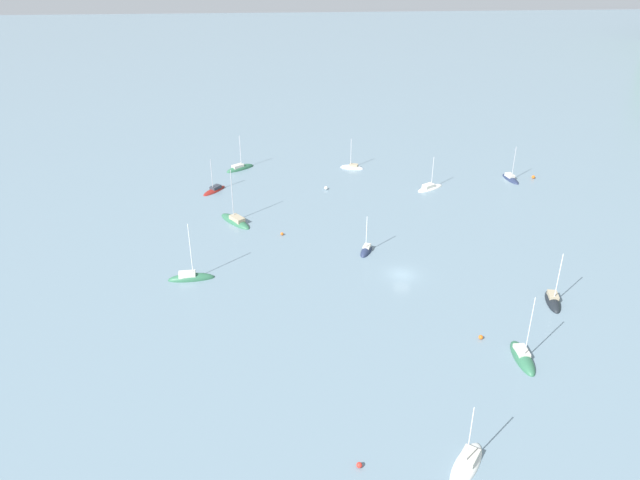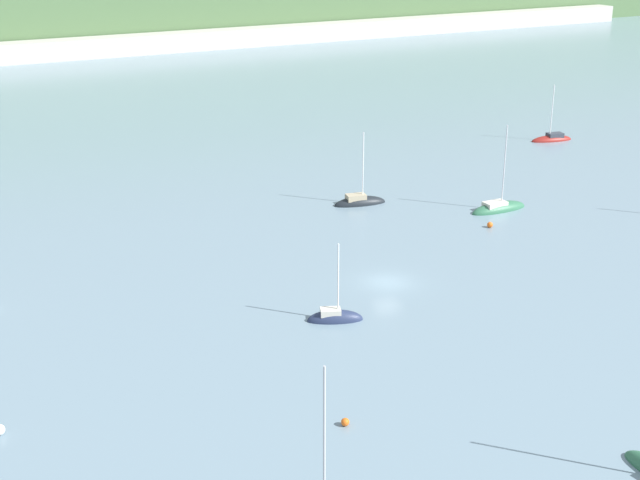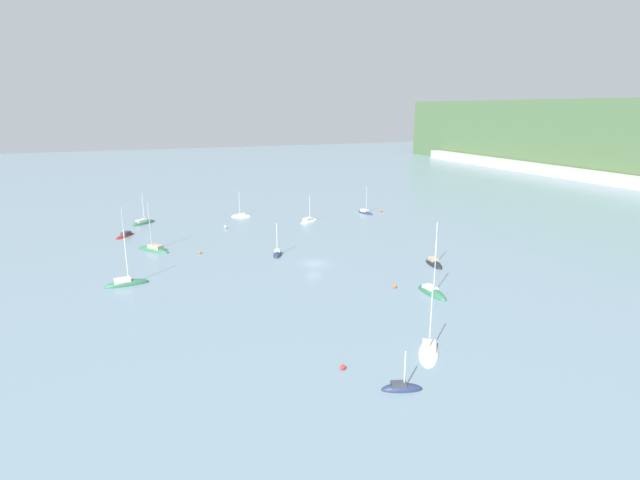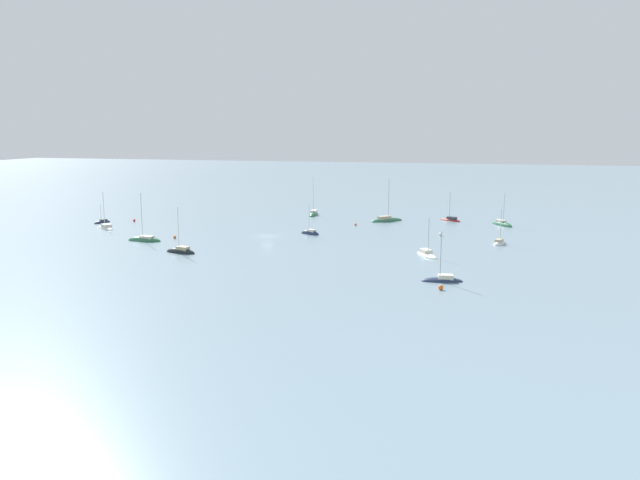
{
  "view_description": "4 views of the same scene",
  "coord_description": "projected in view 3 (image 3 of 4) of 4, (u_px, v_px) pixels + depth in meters",
  "views": [
    {
      "loc": [
        85.89,
        -18.95,
        52.25
      ],
      "look_at": [
        -8.59,
        -12.85,
        2.32
      ],
      "focal_mm": 35.0,
      "sensor_mm": 36.0,
      "label": 1
    },
    {
      "loc": [
        -40.59,
        -63.85,
        32.2
      ],
      "look_at": [
        -3.78,
        6.19,
        2.77
      ],
      "focal_mm": 50.0,
      "sensor_mm": 36.0,
      "label": 2
    },
    {
      "loc": [
        86.08,
        -33.78,
        29.37
      ],
      "look_at": [
        -12.29,
        6.31,
        1.11
      ],
      "focal_mm": 28.0,
      "sensor_mm": 36.0,
      "label": 3
    },
    {
      "loc": [
        -44.35,
        124.0,
        22.58
      ],
      "look_at": [
        -15.91,
        16.06,
        2.65
      ],
      "focal_mm": 35.0,
      "sensor_mm": 36.0,
      "label": 4
    }
  ],
  "objects": [
    {
      "name": "mooring_buoy_3",
      "position": [
        343.0,
        367.0,
        57.65
      ],
      "size": [
        0.63,
        0.63,
        0.63
      ],
      "color": "red",
      "rests_on": "ground_plane"
    },
    {
      "name": "mooring_buoy_1",
      "position": [
        225.0,
        227.0,
        125.3
      ],
      "size": [
        0.74,
        0.74,
        0.74
      ],
      "color": "white",
      "rests_on": "ground_plane"
    },
    {
      "name": "sailboat_10",
      "position": [
        365.0,
        213.0,
        143.13
      ],
      "size": [
        6.49,
        3.06,
        8.27
      ],
      "rotation": [
        0.0,
        0.0,
        0.18
      ],
      "color": "#232D4C",
      "rests_on": "ground_plane"
    },
    {
      "name": "sailboat_2",
      "position": [
        402.0,
        389.0,
        53.61
      ],
      "size": [
        2.81,
        4.74,
        5.23
      ],
      "rotation": [
        0.0,
        0.0,
        1.24
      ],
      "color": "#232D4C",
      "rests_on": "ground_plane"
    },
    {
      "name": "mooring_buoy_2",
      "position": [
        381.0,
        211.0,
        145.04
      ],
      "size": [
        0.73,
        0.73,
        0.73
      ],
      "color": "orange",
      "rests_on": "ground_plane"
    },
    {
      "name": "sailboat_8",
      "position": [
        429.0,
        353.0,
        61.48
      ],
      "size": [
        7.33,
        6.2,
        9.1
      ],
      "rotation": [
        0.0,
        0.0,
        5.66
      ],
      "color": "white",
      "rests_on": "ground_plane"
    },
    {
      "name": "sailboat_9",
      "position": [
        126.0,
        284.0,
        85.23
      ],
      "size": [
        2.57,
        7.53,
        10.75
      ],
      "rotation": [
        0.0,
        0.0,
        1.65
      ],
      "color": "#2D6647",
      "rests_on": "ground_plane"
    },
    {
      "name": "sailboat_7",
      "position": [
        143.0,
        223.0,
        130.22
      ],
      "size": [
        5.79,
        6.94,
        8.8
      ],
      "rotation": [
        0.0,
        0.0,
        2.2
      ],
      "color": "#2D6647",
      "rests_on": "ground_plane"
    },
    {
      "name": "sailboat_1",
      "position": [
        277.0,
        255.0,
        102.44
      ],
      "size": [
        4.98,
        3.31,
        7.75
      ],
      "rotation": [
        0.0,
        0.0,
        5.89
      ],
      "color": "#232D4C",
      "rests_on": "ground_plane"
    },
    {
      "name": "sailboat_4",
      "position": [
        154.0,
        250.0,
        105.7
      ],
      "size": [
        8.24,
        7.17,
        11.35
      ],
      "rotation": [
        0.0,
        0.0,
        3.81
      ],
      "color": "#2D6647",
      "rests_on": "ground_plane"
    },
    {
      "name": "sailboat_3",
      "position": [
        432.0,
        293.0,
        81.32
      ],
      "size": [
        7.33,
        2.23,
        10.83
      ],
      "rotation": [
        0.0,
        0.0,
        0.0
      ],
      "color": "#2D6647",
      "rests_on": "ground_plane"
    },
    {
      "name": "ground_plane",
      "position": [
        314.0,
        264.0,
        96.9
      ],
      "size": [
        600.0,
        600.0,
        0.0
      ],
      "primitive_type": "plane",
      "color": "slate"
    },
    {
      "name": "mooring_buoy_4",
      "position": [
        200.0,
        252.0,
        103.48
      ],
      "size": [
        0.56,
        0.56,
        0.56
      ],
      "color": "orange",
      "rests_on": "ground_plane"
    },
    {
      "name": "sailboat_12",
      "position": [
        434.0,
        264.0,
        96.27
      ],
      "size": [
        6.53,
        3.1,
        9.47
      ],
      "rotation": [
        0.0,
        0.0,
        6.1
      ],
      "color": "black",
      "rests_on": "ground_plane"
    },
    {
      "name": "sailboat_6",
      "position": [
        241.0,
        216.0,
        138.63
      ],
      "size": [
        3.38,
        5.6,
        7.8
      ],
      "rotation": [
        0.0,
        0.0,
        4.39
      ],
      "color": "silver",
      "rests_on": "ground_plane"
    },
    {
      "name": "sailboat_11",
      "position": [
        125.0,
        236.0,
        117.45
      ],
      "size": [
        6.22,
        5.39,
        7.71
      ],
      "rotation": [
        0.0,
        0.0,
        5.63
      ],
      "color": "maroon",
      "rests_on": "ground_plane"
    },
    {
      "name": "mooring_buoy_0",
      "position": [
        395.0,
        286.0,
        83.77
      ],
      "size": [
        0.62,
        0.62,
        0.62
      ],
      "color": "orange",
      "rests_on": "ground_plane"
    },
    {
      "name": "sailboat_5",
      "position": [
        309.0,
        221.0,
        132.64
      ],
      "size": [
        5.45,
        6.89,
        7.63
      ],
      "rotation": [
        0.0,
        0.0,
        2.13
      ],
      "color": "white",
      "rests_on": "ground_plane"
    }
  ]
}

